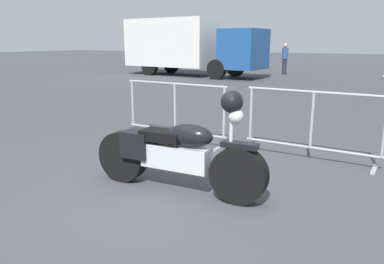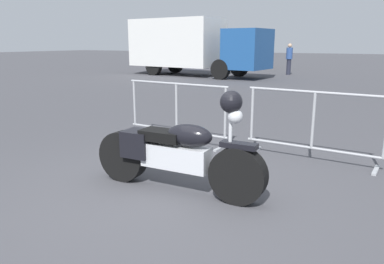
{
  "view_description": "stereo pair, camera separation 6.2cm",
  "coord_description": "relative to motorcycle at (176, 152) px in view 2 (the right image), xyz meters",
  "views": [
    {
      "loc": [
        2.17,
        -3.35,
        1.77
      ],
      "look_at": [
        0.0,
        0.74,
        0.65
      ],
      "focal_mm": 35.0,
      "sensor_mm": 36.0,
      "label": 1
    },
    {
      "loc": [
        2.22,
        -3.33,
        1.77
      ],
      "look_at": [
        0.0,
        0.74,
        0.65
      ],
      "focal_mm": 35.0,
      "sensor_mm": 36.0,
      "label": 2
    }
  ],
  "objects": [
    {
      "name": "pedestrian",
      "position": [
        -3.12,
        17.29,
        0.44
      ],
      "size": [
        0.47,
        0.47,
        1.69
      ],
      "rotation": [
        0.0,
        0.0,
        0.54
      ],
      "color": "#262838",
      "rests_on": "ground"
    },
    {
      "name": "parked_car_blue",
      "position": [
        -10.15,
        21.45,
        0.29
      ],
      "size": [
        1.97,
        4.55,
        1.53
      ],
      "rotation": [
        0.0,
        0.0,
        1.6
      ],
      "color": "#284799",
      "rests_on": "ground"
    },
    {
      "name": "box_truck",
      "position": [
        -7.66,
        14.21,
        1.15
      ],
      "size": [
        7.9,
        3.08,
        2.98
      ],
      "rotation": [
        0.0,
        0.0,
        -0.11
      ],
      "color": "silver",
      "rests_on": "ground"
    },
    {
      "name": "parked_car_tan",
      "position": [
        -7.53,
        21.78,
        0.28
      ],
      "size": [
        1.95,
        4.5,
        1.51
      ],
      "rotation": [
        0.0,
        0.0,
        1.6
      ],
      "color": "tan",
      "rests_on": "ground"
    },
    {
      "name": "crowd_barrier_far",
      "position": [
        1.19,
        2.0,
        0.07
      ],
      "size": [
        2.07,
        0.56,
        1.07
      ],
      "rotation": [
        0.0,
        0.0,
        -0.07
      ],
      "color": "#9EA0A5",
      "rests_on": "ground"
    },
    {
      "name": "motorcycle",
      "position": [
        0.0,
        0.0,
        0.0
      ],
      "size": [
        2.24,
        0.33,
        1.27
      ],
      "rotation": [
        0.0,
        0.0,
        0.02
      ],
      "color": "black",
      "rests_on": "ground"
    },
    {
      "name": "parked_car_maroon",
      "position": [
        -12.78,
        21.51,
        0.25
      ],
      "size": [
        1.87,
        4.31,
        1.44
      ],
      "rotation": [
        0.0,
        0.0,
        1.6
      ],
      "color": "maroon",
      "rests_on": "ground"
    },
    {
      "name": "crowd_barrier_near",
      "position": [
        -1.19,
        2.0,
        0.07
      ],
      "size": [
        2.07,
        0.56,
        1.07
      ],
      "rotation": [
        0.0,
        0.0,
        -0.07
      ],
      "color": "#9EA0A5",
      "rests_on": "ground"
    },
    {
      "name": "ground_plane",
      "position": [
        -0.0,
        -0.34,
        -0.48
      ],
      "size": [
        120.0,
        120.0,
        0.0
      ],
      "primitive_type": "plane",
      "color": "#424247"
    }
  ]
}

